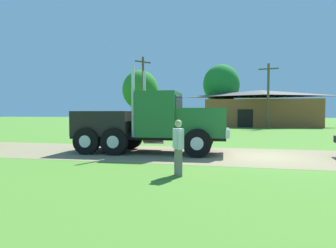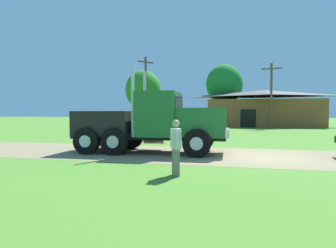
# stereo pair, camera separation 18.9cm
# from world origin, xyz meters

# --- Properties ---
(ground_plane) EXTENTS (200.00, 200.00, 0.00)m
(ground_plane) POSITION_xyz_m (0.00, 0.00, 0.00)
(ground_plane) COLOR #4E832B
(dirt_track) EXTENTS (120.00, 5.42, 0.01)m
(dirt_track) POSITION_xyz_m (0.00, 0.00, 0.00)
(dirt_track) COLOR #887A57
(dirt_track) RESTS_ON ground_plane
(truck_foreground_white) EXTENTS (7.11, 2.90, 3.80)m
(truck_foreground_white) POSITION_xyz_m (-4.86, 0.20, 1.32)
(truck_foreground_white) COLOR black
(truck_foreground_white) RESTS_ON ground_plane
(visitor_walking_mid) EXTENTS (0.39, 0.60, 1.60)m
(visitor_walking_mid) POSITION_xyz_m (-2.71, -4.44, 0.86)
(visitor_walking_mid) COLOR silver
(visitor_walking_mid) RESTS_ON ground_plane
(shed_building) EXTENTS (14.83, 7.69, 4.73)m
(shed_building) POSITION_xyz_m (1.78, 28.02, 2.28)
(shed_building) COLOR brown
(shed_building) RESTS_ON ground_plane
(utility_pole_near) EXTENTS (1.44, 1.84, 8.43)m
(utility_pole_near) POSITION_xyz_m (-12.06, 21.49, 4.47)
(utility_pole_near) COLOR brown
(utility_pole_near) RESTS_ON ground_plane
(utility_pole_far) EXTENTS (2.18, 0.59, 7.36)m
(utility_pole_far) POSITION_xyz_m (2.33, 22.94, 3.92)
(utility_pole_far) COLOR brown
(utility_pole_far) RESTS_ON ground_plane
(tree_left) EXTENTS (5.25, 5.25, 8.05)m
(tree_left) POSITION_xyz_m (-15.08, 29.56, 5.15)
(tree_left) COLOR #513823
(tree_left) RESTS_ON ground_plane
(tree_mid) EXTENTS (5.19, 5.19, 8.70)m
(tree_mid) POSITION_xyz_m (-3.33, 30.89, 5.83)
(tree_mid) COLOR #513823
(tree_mid) RESTS_ON ground_plane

